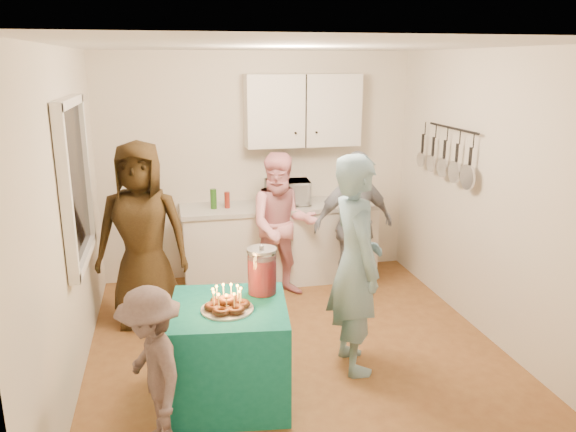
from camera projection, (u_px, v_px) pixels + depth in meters
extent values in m
plane|color=brown|center=(296.00, 351.00, 4.99)|extent=(4.00, 4.00, 0.00)
plane|color=white|center=(298.00, 46.00, 4.30)|extent=(4.00, 4.00, 0.00)
plane|color=silver|center=(258.00, 167.00, 6.52)|extent=(3.60, 3.60, 0.00)
plane|color=silver|center=(67.00, 222.00, 4.27)|extent=(4.00, 4.00, 0.00)
plane|color=silver|center=(493.00, 199.00, 5.01)|extent=(4.00, 4.00, 0.00)
cube|color=black|center=(74.00, 182.00, 4.49)|extent=(0.04, 1.00, 1.20)
cube|color=white|center=(280.00, 245.00, 6.51)|extent=(2.20, 0.58, 0.86)
cube|color=beige|center=(280.00, 207.00, 6.39)|extent=(2.24, 0.62, 0.05)
cube|color=white|center=(303.00, 110.00, 6.31)|extent=(1.30, 0.30, 0.80)
cube|color=black|center=(449.00, 153.00, 5.58)|extent=(0.12, 1.00, 0.60)
imported|color=white|center=(287.00, 192.00, 6.37)|extent=(0.52, 0.38, 0.27)
cube|color=#127768|center=(230.00, 353.00, 4.20)|extent=(0.95, 0.95, 0.76)
cylinder|color=red|center=(262.00, 272.00, 4.28)|extent=(0.22, 0.22, 0.34)
imported|color=#80A7BA|center=(356.00, 264.00, 4.53)|extent=(0.44, 0.66, 1.80)
imported|color=brown|center=(142.00, 234.00, 5.33)|extent=(0.97, 0.72, 1.79)
imported|color=pink|center=(282.00, 226.00, 6.00)|extent=(0.80, 0.64, 1.57)
imported|color=#111E39|center=(354.00, 225.00, 6.00)|extent=(0.99, 0.55, 1.59)
imported|color=#574645|center=(152.00, 370.00, 3.61)|extent=(0.61, 0.82, 1.13)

